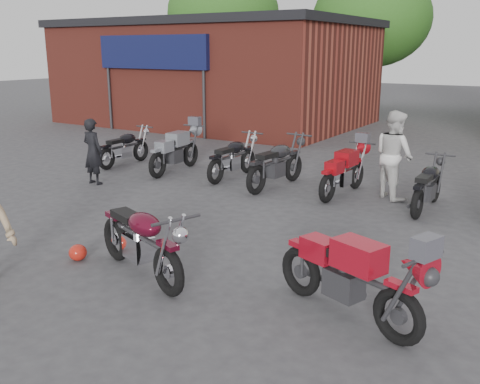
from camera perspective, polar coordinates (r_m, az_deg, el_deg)
The scene contains 15 objects.
ground at distance 7.68m, azimuth -6.65°, elevation -9.03°, with size 90.00×90.00×0.00m, color #3A393C.
brick_building at distance 23.65m, azimuth -2.54°, elevation 12.32°, with size 12.00×8.00×4.00m, color maroon.
tree_0 at distance 33.07m, azimuth -1.79°, elevation 16.74°, with size 6.56×6.56×8.20m, color #254C14, non-canonical shape.
tree_1 at distance 29.01m, azimuth 13.73°, elevation 15.78°, with size 5.92×5.92×7.40m, color #254C14, non-canonical shape.
vintage_motorcycle at distance 7.52m, azimuth -10.54°, elevation -4.62°, with size 2.13×0.70×1.24m, color #460819, non-canonical shape.
sportbike at distance 6.42m, azimuth 11.58°, elevation -8.30°, with size 2.09×0.69×1.21m, color #A90E1E, non-canonical shape.
helmet at distance 8.52m, azimuth -16.91°, elevation -6.20°, with size 0.27×0.27×0.25m, color #AA1D12.
person_dark at distance 13.06m, azimuth -15.42°, elevation 4.18°, with size 0.57×0.37×1.56m, color black.
person_light at distance 11.81m, azimuth 16.10°, elevation 3.83°, with size 0.91×0.71×1.88m, color silver.
row_bike_0 at distance 15.07m, azimuth -12.19°, elevation 4.86°, with size 1.87×0.62×1.09m, color black, non-canonical shape.
row_bike_1 at distance 13.97m, azimuth -6.91°, elevation 4.62°, with size 2.13×0.70×1.23m, color gray, non-canonical shape.
row_bike_2 at distance 13.20m, azimuth -0.73°, elevation 3.93°, with size 1.98×0.65×1.15m, color black, non-canonical shape.
row_bike_3 at distance 12.33m, azimuth 3.96°, elevation 3.34°, with size 2.15×0.71×1.25m, color black, non-canonical shape.
row_bike_4 at distance 11.85m, azimuth 11.02°, elevation 2.41°, with size 2.01×0.66×1.17m, color #A10D16, non-canonical shape.
row_bike_5 at distance 11.19m, azimuth 19.44°, elevation 0.92°, with size 1.91×0.63×1.11m, color black, non-canonical shape.
Camera 1 is at (4.45, -5.42, 3.12)m, focal length 40.00 mm.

